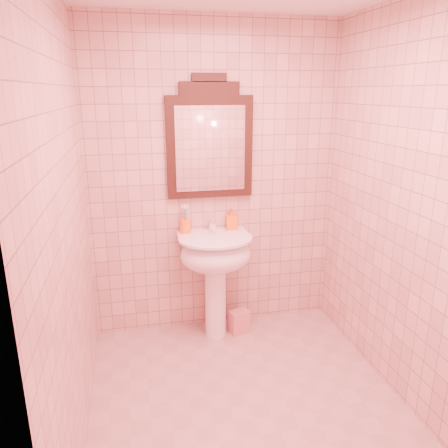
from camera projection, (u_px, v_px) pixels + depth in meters
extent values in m
plane|color=tan|center=(248.00, 404.00, 2.84)|extent=(2.20, 2.20, 0.00)
cube|color=#DCAB99|center=(215.00, 182.00, 3.50)|extent=(2.00, 0.02, 2.50)
cylinder|color=white|center=(215.00, 296.00, 3.55)|extent=(0.17, 0.17, 0.70)
ellipsoid|color=white|center=(216.00, 255.00, 3.42)|extent=(0.56, 0.46, 0.28)
cube|color=white|center=(212.00, 235.00, 3.54)|extent=(0.56, 0.15, 0.05)
cylinder|color=white|center=(216.00, 239.00, 3.38)|extent=(0.58, 0.58, 0.02)
cylinder|color=white|center=(212.00, 226.00, 3.52)|extent=(0.04, 0.04, 0.09)
cylinder|color=white|center=(213.00, 223.00, 3.46)|extent=(0.02, 0.10, 0.02)
cylinder|color=white|center=(214.00, 228.00, 3.42)|extent=(0.02, 0.02, 0.04)
cube|color=white|center=(211.00, 219.00, 3.52)|extent=(0.01, 0.07, 0.01)
cube|color=black|center=(210.00, 147.00, 3.39)|extent=(0.67, 0.05, 0.78)
cube|color=black|center=(209.00, 88.00, 3.26)|extent=(0.46, 0.05, 0.10)
cube|color=black|center=(209.00, 77.00, 3.24)|extent=(0.26, 0.05, 0.07)
cube|color=white|center=(211.00, 149.00, 3.36)|extent=(0.54, 0.01, 0.65)
cylinder|color=orange|center=(185.00, 226.00, 3.48)|extent=(0.09, 0.09, 0.11)
cylinder|color=silver|center=(188.00, 220.00, 3.47)|extent=(0.01, 0.01, 0.21)
cylinder|color=#338CD8|center=(185.00, 220.00, 3.49)|extent=(0.01, 0.01, 0.21)
cylinder|color=#E5334C|center=(183.00, 221.00, 3.46)|extent=(0.01, 0.01, 0.21)
cylinder|color=#3FBF59|center=(185.00, 221.00, 3.45)|extent=(0.01, 0.01, 0.21)
imported|color=orange|center=(232.00, 218.00, 3.56)|extent=(0.09, 0.09, 0.19)
cube|color=#CC7883|center=(239.00, 322.00, 3.66)|extent=(0.18, 0.15, 0.19)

